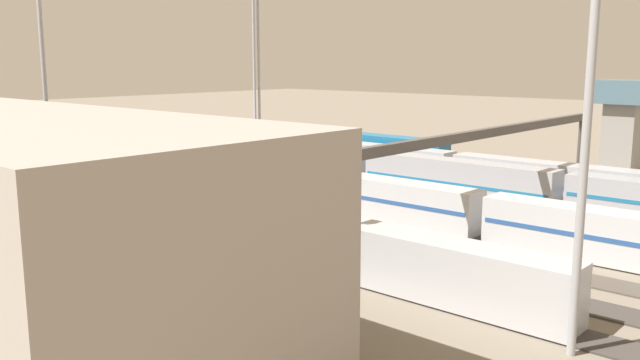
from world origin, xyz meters
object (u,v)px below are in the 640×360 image
control_tower (623,119)px  light_mast_0 (254,26)px  train_on_track_8 (102,189)px  light_mast_1 (40,25)px  train_on_track_2 (369,166)px  signal_gantry (489,139)px  light_mast_2 (258,25)px  train_on_track_5 (265,179)px  train_on_track_0 (271,140)px  train_on_track_1 (373,159)px

control_tower → light_mast_0: bearing=14.8°
train_on_track_8 → light_mast_1: light_mast_1 is taller
train_on_track_2 → signal_gantry: 24.02m
control_tower → light_mast_2: bearing=14.0°
train_on_track_2 → light_mast_2: (33.19, -12.88, 18.41)m
light_mast_2 → light_mast_0: bearing=76.2°
train_on_track_2 → train_on_track_5: 15.27m
train_on_track_5 → light_mast_0: size_ratio=4.27×
train_on_track_8 → light_mast_0: size_ratio=2.94×
signal_gantry → train_on_track_0: bearing=-22.3°
light_mast_1 → train_on_track_2: bearing=-115.2°
train_on_track_8 → signal_gantry: (-31.75, -20.00, 5.78)m
light_mast_1 → light_mast_0: bearing=-68.2°
light_mast_0 → signal_gantry: bearing=158.0°
train_on_track_8 → light_mast_0: 51.14m
light_mast_0 → control_tower: 57.87m
light_mast_1 → light_mast_2: (17.77, -45.68, 2.23)m
light_mast_2 → control_tower: size_ratio=2.68×
train_on_track_2 → light_mast_1: size_ratio=3.33×
light_mast_2 → signal_gantry: 60.22m
train_on_track_0 → light_mast_0: bearing=-19.6°
light_mast_2 → control_tower: light_mast_2 is taller
signal_gantry → train_on_track_2: bearing=-25.4°
train_on_track_2 → light_mast_0: bearing=-19.8°
light_mast_2 → train_on_track_1: bearing=165.3°
light_mast_1 → signal_gantry: light_mast_1 is taller
train_on_track_5 → control_tower: (-23.97, -41.46, 5.16)m
train_on_track_2 → train_on_track_5: bearing=79.3°
signal_gantry → control_tower: control_tower is taller
signal_gantry → light_mast_0: bearing=-22.0°
light_mast_2 → signal_gantry: light_mast_2 is taller
train_on_track_5 → train_on_track_0: bearing=-45.2°
train_on_track_8 → light_mast_2: light_mast_2 is taller
train_on_track_1 → signal_gantry: 29.05m
train_on_track_2 → light_mast_2: 40.08m
train_on_track_0 → train_on_track_1: bearing=168.5°
train_on_track_5 → control_tower: size_ratio=11.34×
light_mast_1 → control_tower: (-36.55, -59.26, -10.96)m
train_on_track_0 → train_on_track_1: (-24.50, 5.00, -0.12)m
light_mast_1 → train_on_track_5: bearing=-125.3°
train_on_track_2 → light_mast_0: size_ratio=2.94×
train_on_track_0 → light_mast_0: 19.12m
train_on_track_0 → light_mast_1: (-12.21, 42.80, 16.06)m
train_on_track_0 → signal_gantry: bearing=157.7°
train_on_track_2 → control_tower: control_tower is taller
signal_gantry → control_tower: size_ratio=3.67×
train_on_track_1 → train_on_track_0: bearing=-11.5°
train_on_track_1 → train_on_track_5: 20.00m
train_on_track_1 → train_on_track_8: same height
train_on_track_8 → light_mast_0: bearing=-61.6°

